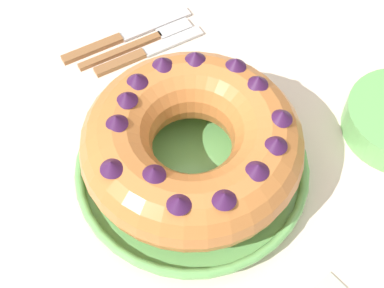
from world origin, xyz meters
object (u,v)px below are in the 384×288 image
Objects in this scene: fork at (144,42)px; serving_dish at (192,168)px; serving_knife at (119,38)px; bundt_cake at (192,144)px; cake_knife at (142,54)px.

serving_dish is at bearing -16.78° from fork.
serving_dish is at bearing -8.18° from serving_knife.
cake_knife is at bearing 170.01° from bundt_cake.
serving_dish is 1.37× the size of serving_knife.
cake_knife is (0.05, 0.02, 0.00)m from serving_knife.
bundt_cake is at bearing -15.34° from cake_knife.
serving_knife is (-0.27, 0.02, -0.01)m from serving_dish.
cake_knife reaches higher than fork.
cake_knife is (0.02, -0.01, 0.00)m from fork.
bundt_cake reaches higher than fork.
bundt_cake is at bearing -8.17° from serving_knife.
serving_knife reaches higher than fork.
serving_dish is at bearing -15.36° from cake_knife.
cake_knife is at bearing -36.13° from fork.
bundt_cake reaches higher than cake_knife.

